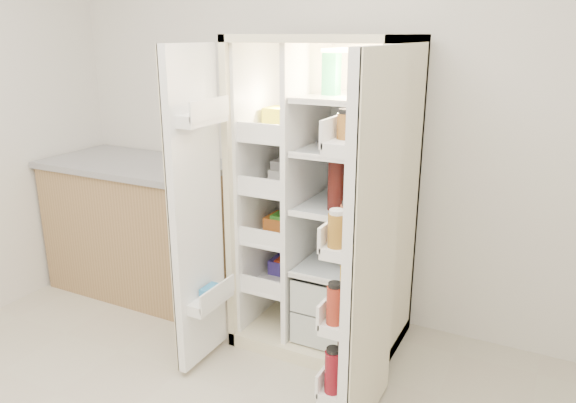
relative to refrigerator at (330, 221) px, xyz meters
The scene contains 5 objects.
wall_back 0.71m from the refrigerator, 110.30° to the left, with size 4.00×0.02×2.70m, color silver.
refrigerator is the anchor object (origin of this frame).
freezer_door 0.81m from the refrigerator, 130.52° to the right, with size 0.15×0.40×1.72m.
fridge_door 0.85m from the refrigerator, 56.25° to the right, with size 0.17×0.58×1.72m.
kitchen_counter 1.48m from the refrigerator, behind, with size 1.31×0.70×0.95m.
Camera 1 is at (1.29, -1.16, 1.80)m, focal length 34.00 mm.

